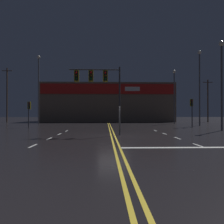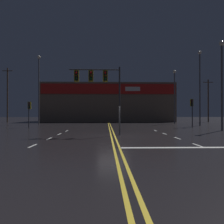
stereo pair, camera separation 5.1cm
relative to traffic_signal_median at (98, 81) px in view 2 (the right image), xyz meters
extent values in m
plane|color=black|center=(1.25, -0.78, -4.63)|extent=(200.00, 200.00, 0.00)
cube|color=gold|center=(1.10, -0.78, -4.62)|extent=(0.12, 60.00, 0.01)
cube|color=gold|center=(1.40, -0.78, -4.62)|extent=(0.12, 60.00, 0.01)
cube|color=silver|center=(-3.52, -6.18, -4.62)|extent=(0.12, 1.40, 0.01)
cube|color=silver|center=(-3.52, -2.58, -4.62)|extent=(0.12, 1.40, 0.01)
cube|color=silver|center=(-3.52, 1.02, -4.62)|extent=(0.12, 1.40, 0.01)
cube|color=silver|center=(-3.52, 4.62, -4.62)|extent=(0.12, 1.40, 0.01)
cube|color=silver|center=(6.02, -6.18, -4.62)|extent=(0.12, 1.40, 0.01)
cube|color=silver|center=(6.02, -2.58, -4.62)|extent=(0.12, 1.40, 0.01)
cube|color=silver|center=(6.02, 1.02, -4.62)|extent=(0.12, 1.40, 0.01)
cube|color=silver|center=(6.02, 4.62, -4.62)|extent=(0.12, 1.40, 0.01)
cube|color=silver|center=(6.02, -7.06, -4.62)|extent=(9.16, 0.40, 0.01)
cylinder|color=#38383D|center=(1.85, 0.01, -1.68)|extent=(0.14, 0.14, 5.89)
cylinder|color=#38383D|center=(-0.32, 0.01, 1.01)|extent=(4.34, 0.10, 0.10)
cube|color=black|center=(0.61, 0.01, 0.47)|extent=(0.28, 0.24, 0.84)
cube|color=gold|center=(0.61, 0.01, 0.47)|extent=(0.42, 0.08, 0.99)
sphere|color=red|center=(0.61, -0.14, 0.72)|extent=(0.17, 0.17, 0.17)
sphere|color=#543707|center=(0.61, -0.14, 0.47)|extent=(0.17, 0.17, 0.17)
sphere|color=#084513|center=(0.61, -0.14, 0.22)|extent=(0.17, 0.17, 0.17)
cube|color=black|center=(-0.63, 0.01, 0.47)|extent=(0.28, 0.24, 0.84)
cube|color=gold|center=(-0.63, 0.01, 0.47)|extent=(0.42, 0.08, 0.99)
sphere|color=red|center=(-0.63, -0.14, 0.72)|extent=(0.17, 0.17, 0.17)
sphere|color=#543707|center=(-0.63, -0.14, 0.47)|extent=(0.17, 0.17, 0.17)
sphere|color=#084513|center=(-0.63, -0.14, 0.22)|extent=(0.17, 0.17, 0.17)
cube|color=black|center=(-1.87, 0.01, 0.47)|extent=(0.28, 0.24, 0.84)
cube|color=gold|center=(-1.87, 0.01, 0.47)|extent=(0.42, 0.08, 0.99)
sphere|color=red|center=(-1.87, -0.14, 0.72)|extent=(0.17, 0.17, 0.17)
sphere|color=#543707|center=(-1.87, -0.14, 0.47)|extent=(0.17, 0.17, 0.17)
sphere|color=#084513|center=(-1.87, -0.14, 0.22)|extent=(0.17, 0.17, 0.17)
cylinder|color=#38383D|center=(-9.47, 10.18, -2.92)|extent=(0.13, 0.13, 3.41)
cube|color=black|center=(-9.47, 10.36, -1.68)|extent=(0.28, 0.24, 0.84)
cube|color=gold|center=(-9.47, 10.36, -1.68)|extent=(0.42, 0.08, 0.99)
sphere|color=red|center=(-9.47, 10.21, -1.43)|extent=(0.17, 0.17, 0.17)
sphere|color=#543707|center=(-9.47, 10.21, -1.68)|extent=(0.17, 0.17, 0.17)
sphere|color=#084513|center=(-9.47, 10.21, -1.94)|extent=(0.17, 0.17, 0.17)
cylinder|color=#38383D|center=(12.27, 10.18, -2.73)|extent=(0.13, 0.13, 3.80)
cube|color=black|center=(12.27, 10.36, -1.30)|extent=(0.28, 0.24, 0.84)
cube|color=gold|center=(12.27, 10.36, -1.30)|extent=(0.42, 0.08, 0.99)
sphere|color=red|center=(12.27, 10.20, -1.04)|extent=(0.17, 0.17, 0.17)
sphere|color=#543707|center=(12.27, 10.20, -1.30)|extent=(0.17, 0.17, 0.17)
sphere|color=#084513|center=(12.27, 10.20, -1.55)|extent=(0.17, 0.17, 0.17)
cylinder|color=#59595E|center=(13.34, 4.67, 0.06)|extent=(0.20, 0.20, 9.38)
sphere|color=silver|center=(13.34, 4.67, 4.92)|extent=(0.56, 0.56, 0.56)
cylinder|color=#59595E|center=(-10.88, 19.01, 1.08)|extent=(0.20, 0.20, 11.41)
sphere|color=silver|center=(-10.88, 19.01, 6.95)|extent=(0.56, 0.56, 0.56)
cylinder|color=#59595E|center=(13.15, 20.48, 0.04)|extent=(0.20, 0.20, 9.33)
sphere|color=silver|center=(13.15, 20.48, 4.87)|extent=(0.56, 0.56, 0.56)
cylinder|color=#59595E|center=(15.08, 14.22, 0.92)|extent=(0.20, 0.20, 11.09)
sphere|color=silver|center=(15.08, 14.22, 6.63)|extent=(0.56, 0.56, 0.56)
cube|color=#7A6651|center=(1.25, 33.05, -0.28)|extent=(29.50, 10.00, 8.69)
cube|color=red|center=(1.25, 27.95, 2.54)|extent=(28.91, 0.20, 2.17)
cube|color=white|center=(6.41, 27.90, 2.54)|extent=(3.20, 0.16, 0.90)
cylinder|color=#4C3828|center=(-20.59, 28.82, 1.23)|extent=(0.26, 0.26, 11.70)
cube|color=#4C3828|center=(-20.59, 28.82, 6.48)|extent=(2.20, 0.12, 0.12)
cylinder|color=#4C3828|center=(23.32, 28.82, 0.07)|extent=(0.26, 0.26, 9.40)
cube|color=#4C3828|center=(23.32, 28.82, 4.17)|extent=(2.20, 0.12, 0.12)
camera|label=1|loc=(0.62, -18.78, -2.78)|focal=35.00mm
camera|label=2|loc=(0.67, -18.78, -2.78)|focal=35.00mm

